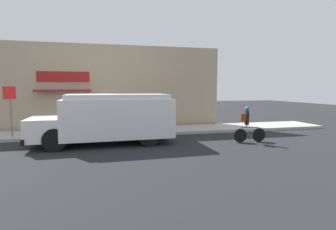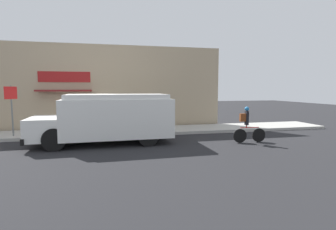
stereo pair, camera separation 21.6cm
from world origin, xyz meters
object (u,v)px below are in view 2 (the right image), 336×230
cyclist (247,125)px  trash_bin (60,124)px  school_bus (109,117)px  stop_sign_post (11,102)px

cyclist → trash_bin: size_ratio=1.86×
cyclist → trash_bin: (-8.66, 4.06, -0.19)m
school_bus → trash_bin: bearing=131.4°
cyclist → stop_sign_post: stop_sign_post is taller
school_bus → stop_sign_post: size_ratio=2.50×
school_bus → cyclist: school_bus is taller
school_bus → cyclist: size_ratio=3.72×
school_bus → stop_sign_post: 5.01m
school_bus → cyclist: (6.13, -1.28, -0.37)m
stop_sign_post → trash_bin: size_ratio=2.76×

